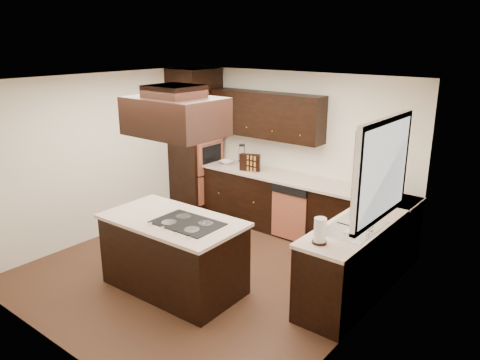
# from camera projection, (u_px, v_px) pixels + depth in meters

# --- Properties ---
(floor) EXTENTS (4.20, 4.20, 0.02)m
(floor) POSITION_uv_depth(u_px,v_px,m) (206.00, 272.00, 6.25)
(floor) COLOR brown
(floor) RESTS_ON ground
(ceiling) EXTENTS (4.20, 4.20, 0.02)m
(ceiling) POSITION_uv_depth(u_px,v_px,m) (202.00, 80.00, 5.51)
(ceiling) COLOR white
(ceiling) RESTS_ON ground
(wall_back) EXTENTS (4.20, 0.02, 2.50)m
(wall_back) POSITION_uv_depth(u_px,v_px,m) (294.00, 151.00, 7.46)
(wall_back) COLOR #EFE7CD
(wall_back) RESTS_ON ground
(wall_front) EXTENTS (4.20, 0.02, 2.50)m
(wall_front) POSITION_uv_depth(u_px,v_px,m) (49.00, 235.00, 4.30)
(wall_front) COLOR #EFE7CD
(wall_front) RESTS_ON ground
(wall_left) EXTENTS (0.02, 4.20, 2.50)m
(wall_left) POSITION_uv_depth(u_px,v_px,m) (102.00, 156.00, 7.14)
(wall_left) COLOR #EFE7CD
(wall_left) RESTS_ON ground
(wall_right) EXTENTS (0.02, 4.20, 2.50)m
(wall_right) POSITION_uv_depth(u_px,v_px,m) (361.00, 221.00, 4.63)
(wall_right) COLOR #EFE7CD
(wall_right) RESTS_ON ground
(oven_column) EXTENTS (0.65, 0.75, 2.12)m
(oven_column) POSITION_uv_depth(u_px,v_px,m) (196.00, 151.00, 8.27)
(oven_column) COLOR black
(oven_column) RESTS_ON floor
(wall_oven_face) EXTENTS (0.05, 0.62, 0.78)m
(wall_oven_face) POSITION_uv_depth(u_px,v_px,m) (211.00, 151.00, 8.04)
(wall_oven_face) COLOR #AF5A3E
(wall_oven_face) RESTS_ON oven_column
(base_cabinets_back) EXTENTS (2.93, 0.60, 0.88)m
(base_cabinets_back) POSITION_uv_depth(u_px,v_px,m) (284.00, 205.00, 7.45)
(base_cabinets_back) COLOR black
(base_cabinets_back) RESTS_ON floor
(base_cabinets_right) EXTENTS (0.60, 2.40, 0.88)m
(base_cabinets_right) POSITION_uv_depth(u_px,v_px,m) (364.00, 255.00, 5.72)
(base_cabinets_right) COLOR black
(base_cabinets_right) RESTS_ON floor
(countertop_back) EXTENTS (2.93, 0.63, 0.04)m
(countertop_back) POSITION_uv_depth(u_px,v_px,m) (284.00, 177.00, 7.30)
(countertop_back) COLOR beige
(countertop_back) RESTS_ON base_cabinets_back
(countertop_right) EXTENTS (0.63, 2.40, 0.04)m
(countertop_right) POSITION_uv_depth(u_px,v_px,m) (366.00, 220.00, 5.60)
(countertop_right) COLOR beige
(countertop_right) RESTS_ON base_cabinets_right
(upper_cabinets) EXTENTS (2.00, 0.34, 0.72)m
(upper_cabinets) POSITION_uv_depth(u_px,v_px,m) (266.00, 115.00, 7.42)
(upper_cabinets) COLOR black
(upper_cabinets) RESTS_ON wall_back
(dishwasher_front) EXTENTS (0.60, 0.05, 0.72)m
(dishwasher_front) POSITION_uv_depth(u_px,v_px,m) (289.00, 217.00, 7.06)
(dishwasher_front) COLOR #AF5A3E
(dishwasher_front) RESTS_ON floor
(window_frame) EXTENTS (0.06, 1.32, 1.12)m
(window_frame) POSITION_uv_depth(u_px,v_px,m) (383.00, 170.00, 4.94)
(window_frame) COLOR silver
(window_frame) RESTS_ON wall_right
(window_pane) EXTENTS (0.00, 1.20, 1.00)m
(window_pane) POSITION_uv_depth(u_px,v_px,m) (385.00, 170.00, 4.93)
(window_pane) COLOR white
(window_pane) RESTS_ON wall_right
(curtain_left) EXTENTS (0.02, 0.34, 0.90)m
(curtain_left) POSITION_uv_depth(u_px,v_px,m) (361.00, 173.00, 4.65)
(curtain_left) COLOR beige
(curtain_left) RESTS_ON wall_right
(curtain_right) EXTENTS (0.02, 0.34, 0.90)m
(curtain_right) POSITION_uv_depth(u_px,v_px,m) (393.00, 157.00, 5.28)
(curtain_right) COLOR beige
(curtain_right) RESTS_ON wall_right
(sink_rim) EXTENTS (0.52, 0.84, 0.01)m
(sink_rim) POSITION_uv_depth(u_px,v_px,m) (354.00, 227.00, 5.32)
(sink_rim) COLOR silver
(sink_rim) RESTS_ON countertop_right
(island) EXTENTS (1.69, 0.95, 0.88)m
(island) POSITION_uv_depth(u_px,v_px,m) (174.00, 255.00, 5.72)
(island) COLOR black
(island) RESTS_ON floor
(island_top) EXTENTS (1.75, 1.01, 0.04)m
(island_top) POSITION_uv_depth(u_px,v_px,m) (172.00, 220.00, 5.58)
(island_top) COLOR beige
(island_top) RESTS_ON island
(cooktop) EXTENTS (0.80, 0.54, 0.01)m
(cooktop) POSITION_uv_depth(u_px,v_px,m) (188.00, 223.00, 5.43)
(cooktop) COLOR black
(cooktop) RESTS_ON island_top
(range_hood) EXTENTS (1.05, 0.72, 0.42)m
(range_hood) POSITION_uv_depth(u_px,v_px,m) (175.00, 116.00, 5.14)
(range_hood) COLOR black
(range_hood) RESTS_ON ceiling
(hood_duct) EXTENTS (0.55, 0.50, 0.13)m
(hood_duct) POSITION_uv_depth(u_px,v_px,m) (174.00, 91.00, 5.06)
(hood_duct) COLOR black
(hood_duct) RESTS_ON ceiling
(blender_base) EXTENTS (0.15, 0.15, 0.10)m
(blender_base) POSITION_uv_depth(u_px,v_px,m) (242.00, 164.00, 7.79)
(blender_base) COLOR silver
(blender_base) RESTS_ON countertop_back
(blender_pitcher) EXTENTS (0.13, 0.13, 0.26)m
(blender_pitcher) POSITION_uv_depth(u_px,v_px,m) (242.00, 153.00, 7.73)
(blender_pitcher) COLOR silver
(blender_pitcher) RESTS_ON blender_base
(spice_rack) EXTENTS (0.34, 0.21, 0.28)m
(spice_rack) POSITION_uv_depth(u_px,v_px,m) (250.00, 162.00, 7.54)
(spice_rack) COLOR black
(spice_rack) RESTS_ON countertop_back
(mixing_bowl) EXTENTS (0.30, 0.30, 0.06)m
(mixing_bowl) POSITION_uv_depth(u_px,v_px,m) (226.00, 162.00, 7.98)
(mixing_bowl) COLOR silver
(mixing_bowl) RESTS_ON countertop_back
(soap_bottle) EXTENTS (0.13, 0.13, 0.22)m
(soap_bottle) POSITION_uv_depth(u_px,v_px,m) (370.00, 205.00, 5.71)
(soap_bottle) COLOR silver
(soap_bottle) RESTS_ON countertop_right
(paper_towel) EXTENTS (0.16, 0.16, 0.28)m
(paper_towel) POSITION_uv_depth(u_px,v_px,m) (320.00, 231.00, 4.87)
(paper_towel) COLOR silver
(paper_towel) RESTS_ON countertop_right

